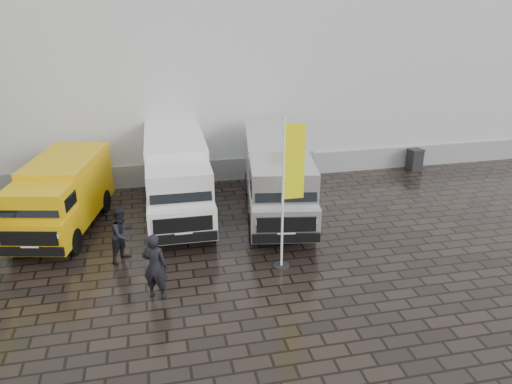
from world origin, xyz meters
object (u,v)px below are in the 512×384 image
(van_silver, at_px, (277,178))
(wheelie_bin, at_px, (415,159))
(van_white, at_px, (177,179))
(person_front, at_px, (155,266))
(person_tent, at_px, (122,234))
(van_yellow, at_px, (61,198))
(flagpole, at_px, (289,188))

(van_silver, bearing_deg, wheelie_bin, 33.86)
(van_white, distance_m, wheelie_bin, 11.70)
(person_front, distance_m, person_tent, 2.51)
(person_tent, bearing_deg, van_white, 6.93)
(van_white, bearing_deg, wheelie_bin, 14.69)
(van_yellow, bearing_deg, flagpole, -17.21)
(van_yellow, relative_size, van_silver, 0.81)
(van_yellow, xyz_separation_m, flagpole, (7.06, -4.10, 1.37))
(flagpole, bearing_deg, person_tent, 163.54)
(person_tent, bearing_deg, van_yellow, 77.43)
(van_yellow, distance_m, person_front, 5.83)
(van_yellow, bearing_deg, van_white, 20.06)
(van_yellow, xyz_separation_m, van_silver, (7.73, -0.22, 0.20))
(van_silver, height_order, person_front, van_silver)
(van_yellow, height_order, van_white, van_white)
(wheelie_bin, bearing_deg, van_white, -171.94)
(van_yellow, height_order, person_tent, van_yellow)
(van_white, distance_m, flagpole, 5.62)
(van_white, bearing_deg, flagpole, -55.83)
(van_silver, xyz_separation_m, person_tent, (-5.62, -2.42, -0.53))
(wheelie_bin, xyz_separation_m, person_tent, (-13.29, -5.88, 0.40))
(van_white, xyz_separation_m, person_front, (-1.01, -5.47, -0.46))
(van_silver, distance_m, wheelie_bin, 8.47)
(van_yellow, xyz_separation_m, wheelie_bin, (15.40, 3.25, -0.73))
(person_front, bearing_deg, wheelie_bin, -123.27)
(van_silver, bearing_deg, van_white, 178.41)
(person_front, bearing_deg, van_yellow, -35.27)
(van_yellow, relative_size, flagpole, 1.14)
(flagpole, bearing_deg, van_silver, 80.16)
(wheelie_bin, height_order, person_front, person_front)
(van_white, distance_m, van_silver, 3.74)
(flagpole, height_order, wheelie_bin, flagpole)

